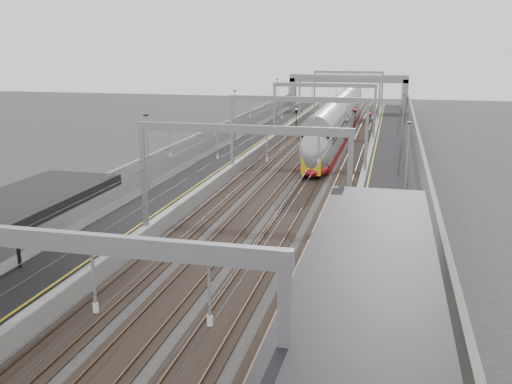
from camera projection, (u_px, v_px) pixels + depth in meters
The scene contains 13 objects.
platform_left at pixel (224, 163), 58.20m from camera, with size 4.00×120.00×1.00m, color black.
platform_right at pixel (384, 170), 54.59m from camera, with size 4.00×120.00×1.00m, color black.
tracks at pixel (302, 171), 56.51m from camera, with size 11.40×140.00×0.20m.
overhead_line at pixel (312, 103), 61.23m from camera, with size 13.00×140.00×6.60m.
canopy_right at pixel (361, 339), 13.86m from camera, with size 4.40×30.00×4.24m.
overbridge at pixel (348, 83), 107.03m from camera, with size 22.00×2.20×6.90m.
wall_left at pixel (194, 151), 58.65m from camera, with size 0.30×120.00×3.20m, color gray.
wall_right at pixel (420, 160), 53.60m from camera, with size 0.30×120.00×3.20m, color gray.
train at pixel (337, 124), 74.60m from camera, with size 2.87×52.39×4.54m.
bench at pixel (377, 302), 24.04m from camera, with size 0.78×1.77×0.89m.
signal_green at pixel (296, 114), 82.93m from camera, with size 0.32×0.32×3.48m.
signal_red_near at pixel (355, 115), 82.38m from camera, with size 0.32×0.32×3.48m.
signal_red_far at pixel (369, 119), 77.60m from camera, with size 0.32×0.32×3.48m.
Camera 1 is at (8.46, -9.81, 11.99)m, focal length 40.00 mm.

